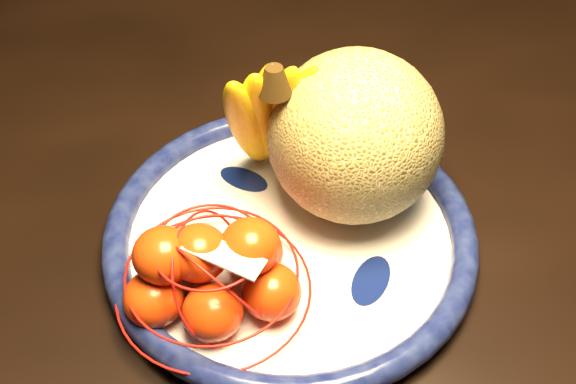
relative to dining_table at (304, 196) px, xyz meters
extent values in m
plane|color=black|center=(0.08, 0.08, -0.64)|extent=(4.50, 4.50, 0.00)
cube|color=black|center=(0.00, 0.00, 0.06)|extent=(1.48, 0.95, 0.04)
cylinder|color=white|center=(-0.05, -0.13, 0.08)|extent=(0.35, 0.35, 0.01)
torus|color=#050A3C|center=(-0.05, -0.13, 0.09)|extent=(0.39, 0.39, 0.03)
cylinder|color=white|center=(-0.05, -0.13, 0.08)|extent=(0.17, 0.17, 0.01)
ellipsoid|color=#0C1851|center=(0.01, -0.21, 0.09)|extent=(0.13, 0.14, 0.00)
ellipsoid|color=#0C1851|center=(-0.08, -0.04, 0.09)|extent=(0.13, 0.12, 0.00)
ellipsoid|color=#0C1851|center=(-0.16, -0.13, 0.09)|extent=(0.12, 0.10, 0.00)
sphere|color=olive|center=(0.03, -0.09, 0.18)|extent=(0.18, 0.18, 0.18)
ellipsoid|color=yellow|center=(-0.07, -0.05, 0.18)|extent=(0.08, 0.12, 0.19)
ellipsoid|color=yellow|center=(-0.06, -0.05, 0.19)|extent=(0.06, 0.11, 0.19)
ellipsoid|color=yellow|center=(-0.06, -0.05, 0.19)|extent=(0.05, 0.10, 0.19)
ellipsoid|color=yellow|center=(-0.05, -0.05, 0.19)|extent=(0.07, 0.11, 0.19)
ellipsoid|color=yellow|center=(-0.04, -0.05, 0.18)|extent=(0.10, 0.12, 0.19)
cone|color=black|center=(-0.06, -0.05, 0.27)|extent=(0.03, 0.03, 0.03)
ellipsoid|color=#FF4612|center=(-0.19, -0.20, 0.12)|extent=(0.06, 0.06, 0.05)
ellipsoid|color=#FF4612|center=(-0.14, -0.23, 0.12)|extent=(0.06, 0.06, 0.05)
ellipsoid|color=#FF4612|center=(-0.09, -0.22, 0.12)|extent=(0.06, 0.06, 0.05)
ellipsoid|color=#FF4612|center=(-0.15, -0.15, 0.12)|extent=(0.06, 0.06, 0.05)
ellipsoid|color=#FF4612|center=(-0.09, -0.17, 0.12)|extent=(0.06, 0.06, 0.05)
ellipsoid|color=#FF4612|center=(-0.15, -0.19, 0.16)|extent=(0.06, 0.06, 0.05)
ellipsoid|color=#FF4612|center=(-0.10, -0.19, 0.16)|extent=(0.06, 0.06, 0.05)
ellipsoid|color=#FF4612|center=(-0.18, -0.18, 0.16)|extent=(0.06, 0.06, 0.05)
torus|color=red|center=(-0.14, -0.19, 0.10)|extent=(0.23, 0.23, 0.00)
torus|color=red|center=(-0.14, -0.19, 0.13)|extent=(0.20, 0.20, 0.00)
torus|color=red|center=(-0.14, -0.19, 0.17)|extent=(0.13, 0.13, 0.00)
torus|color=red|center=(-0.14, -0.19, 0.12)|extent=(0.13, 0.06, 0.11)
torus|color=red|center=(-0.14, -0.19, 0.12)|extent=(0.11, 0.14, 0.11)
torus|color=red|center=(-0.14, -0.19, 0.12)|extent=(0.11, 0.14, 0.11)
cube|color=white|center=(-0.13, -0.21, 0.17)|extent=(0.07, 0.07, 0.01)
camera|label=1|loc=(-0.16, -0.60, 0.66)|focal=45.00mm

